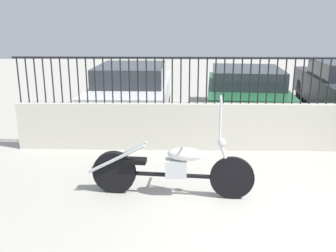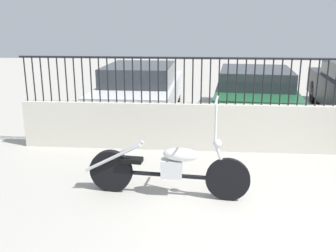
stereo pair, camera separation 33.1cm
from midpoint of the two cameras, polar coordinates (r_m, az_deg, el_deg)
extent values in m
plane|color=#ADA89E|center=(4.42, 20.69, -16.26)|extent=(40.00, 40.00, 0.00)
cube|color=beige|center=(6.92, 13.14, -0.16)|extent=(8.92, 0.18, 0.86)
cylinder|color=black|center=(7.23, -23.04, 6.49)|extent=(0.02, 0.02, 0.82)
cylinder|color=black|center=(7.17, -21.93, 6.54)|extent=(0.02, 0.02, 0.82)
cylinder|color=black|center=(7.11, -20.81, 6.58)|extent=(0.02, 0.02, 0.82)
cylinder|color=black|center=(7.06, -19.66, 6.63)|extent=(0.02, 0.02, 0.82)
cylinder|color=black|center=(7.00, -18.50, 6.67)|extent=(0.02, 0.02, 0.82)
cylinder|color=black|center=(6.96, -17.32, 6.71)|extent=(0.02, 0.02, 0.82)
cylinder|color=black|center=(6.91, -16.12, 6.75)|extent=(0.02, 0.02, 0.82)
cylinder|color=black|center=(6.86, -14.91, 6.78)|extent=(0.02, 0.02, 0.82)
cylinder|color=black|center=(6.82, -13.68, 6.81)|extent=(0.02, 0.02, 0.82)
cylinder|color=black|center=(6.79, -12.44, 6.84)|extent=(0.02, 0.02, 0.82)
cylinder|color=black|center=(6.75, -11.19, 6.87)|extent=(0.02, 0.02, 0.82)
cylinder|color=black|center=(6.72, -9.92, 6.89)|extent=(0.02, 0.02, 0.82)
cylinder|color=black|center=(6.69, -8.64, 6.91)|extent=(0.02, 0.02, 0.82)
cylinder|color=black|center=(6.67, -7.35, 6.93)|extent=(0.02, 0.02, 0.82)
cylinder|color=black|center=(6.65, -6.05, 6.94)|extent=(0.02, 0.02, 0.82)
cylinder|color=black|center=(6.63, -4.75, 6.95)|extent=(0.02, 0.02, 0.82)
cylinder|color=black|center=(6.62, -3.43, 6.96)|extent=(0.02, 0.02, 0.82)
cylinder|color=black|center=(6.60, -2.12, 6.96)|extent=(0.02, 0.02, 0.82)
cylinder|color=black|center=(6.60, -0.80, 6.96)|extent=(0.02, 0.02, 0.82)
cylinder|color=black|center=(6.59, 0.53, 6.96)|extent=(0.02, 0.02, 0.82)
cylinder|color=black|center=(6.59, 1.85, 6.95)|extent=(0.02, 0.02, 0.82)
cylinder|color=black|center=(6.60, 3.18, 6.94)|extent=(0.02, 0.02, 0.82)
cylinder|color=black|center=(6.60, 4.50, 6.92)|extent=(0.02, 0.02, 0.82)
cylinder|color=black|center=(6.61, 5.82, 6.90)|extent=(0.02, 0.02, 0.82)
cylinder|color=black|center=(6.62, 7.13, 6.88)|extent=(0.02, 0.02, 0.82)
cylinder|color=black|center=(6.64, 8.44, 6.85)|extent=(0.02, 0.02, 0.82)
cylinder|color=black|center=(6.66, 9.74, 6.82)|extent=(0.02, 0.02, 0.82)
cylinder|color=black|center=(6.69, 11.03, 6.79)|extent=(0.02, 0.02, 0.82)
cylinder|color=black|center=(6.71, 12.31, 6.75)|extent=(0.02, 0.02, 0.82)
cylinder|color=black|center=(6.74, 13.58, 6.72)|extent=(0.02, 0.02, 0.82)
cylinder|color=black|center=(6.78, 14.84, 6.67)|extent=(0.02, 0.02, 0.82)
cylinder|color=black|center=(6.81, 16.08, 6.63)|extent=(0.02, 0.02, 0.82)
cylinder|color=black|center=(6.85, 17.32, 6.58)|extent=(0.02, 0.02, 0.82)
cylinder|color=black|center=(6.89, 18.53, 6.53)|extent=(0.02, 0.02, 0.82)
cylinder|color=black|center=(6.94, 19.73, 6.48)|extent=(0.02, 0.02, 0.82)
cylinder|color=black|center=(6.99, 20.92, 6.43)|extent=(0.02, 0.02, 0.82)
cylinder|color=black|center=(7.04, 22.08, 6.37)|extent=(0.02, 0.02, 0.82)
cylinder|color=black|center=(6.70, 13.80, 10.03)|extent=(8.92, 0.04, 0.04)
cylinder|color=black|center=(4.98, 7.85, -7.86)|extent=(0.58, 0.11, 0.58)
cylinder|color=black|center=(5.18, -10.00, -6.97)|extent=(0.60, 0.15, 0.59)
cylinder|color=black|center=(5.02, -1.27, -7.50)|extent=(1.45, 0.20, 0.06)
cube|color=silver|center=(4.98, -0.70, -6.47)|extent=(0.28, 0.18, 0.24)
ellipsoid|color=white|center=(4.89, 0.69, -4.36)|extent=(0.48, 0.24, 0.18)
cube|color=black|center=(5.04, -6.82, -5.30)|extent=(0.29, 0.19, 0.06)
cylinder|color=silver|center=(4.88, 6.90, -5.14)|extent=(0.22, 0.07, 0.51)
sphere|color=silver|center=(4.81, 6.27, -2.55)|extent=(0.11, 0.11, 0.11)
cylinder|color=silver|center=(4.73, 6.01, 0.78)|extent=(0.03, 0.03, 0.53)
cylinder|color=silver|center=(4.66, 6.10, 3.95)|extent=(0.08, 0.52, 0.03)
cylinder|color=silver|center=(5.03, -9.80, -5.00)|extent=(0.79, 0.12, 0.45)
cylinder|color=silver|center=(5.15, -9.36, -4.46)|extent=(0.79, 0.12, 0.45)
cylinder|color=black|center=(10.79, -9.49, 5.05)|extent=(0.12, 0.64, 0.64)
cylinder|color=black|center=(10.58, -0.95, 5.06)|extent=(0.12, 0.64, 0.64)
cylinder|color=black|center=(8.18, -13.25, 1.49)|extent=(0.12, 0.64, 0.64)
cylinder|color=black|center=(7.91, -2.01, 1.42)|extent=(0.12, 0.64, 0.64)
cube|color=silver|center=(9.28, -6.36, 4.86)|extent=(1.77, 4.44, 0.60)
cube|color=#2D3338|center=(8.98, -6.66, 7.84)|extent=(1.56, 2.14, 0.43)
cylinder|color=black|center=(10.66, 5.66, 5.06)|extent=(0.17, 0.65, 0.64)
cylinder|color=black|center=(10.76, 14.56, 4.73)|extent=(0.17, 0.65, 0.64)
cylinder|color=black|center=(8.13, 5.25, 1.75)|extent=(0.17, 0.65, 0.64)
cylinder|color=black|center=(8.26, 16.83, 1.36)|extent=(0.17, 0.65, 0.64)
cube|color=#1E5933|center=(9.37, 10.61, 4.66)|extent=(2.15, 4.31, 0.56)
cube|color=#2D3338|center=(9.09, 10.84, 7.39)|extent=(1.77, 2.14, 0.40)
cylinder|color=black|center=(11.60, 18.69, 5.18)|extent=(0.17, 0.65, 0.64)
cylinder|color=black|center=(9.05, 21.85, 2.10)|extent=(0.17, 0.65, 0.64)
camera|label=1|loc=(0.17, -91.64, -0.46)|focal=40.00mm
camera|label=2|loc=(0.17, 88.36, 0.46)|focal=40.00mm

